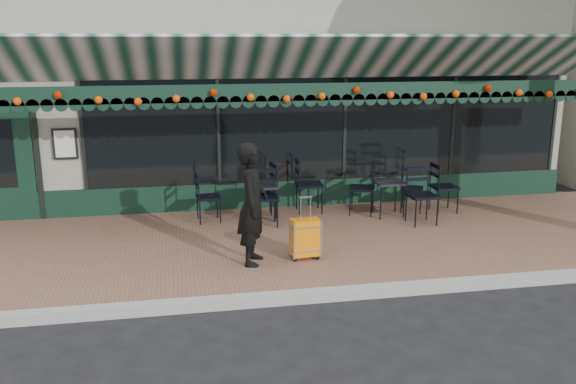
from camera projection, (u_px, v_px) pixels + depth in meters
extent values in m
plane|color=black|center=(321.00, 298.00, 7.97)|extent=(80.00, 80.00, 0.00)
cube|color=brown|center=(292.00, 243.00, 9.86)|extent=(18.00, 4.00, 0.15)
cube|color=#9E9E99|center=(322.00, 295.00, 7.88)|extent=(18.00, 0.16, 0.15)
cube|color=gray|center=(246.00, 82.00, 15.05)|extent=(12.00, 8.00, 4.50)
cube|color=black|center=(334.00, 128.00, 11.57)|extent=(9.20, 0.04, 2.00)
cube|color=black|center=(1.00, 159.00, 10.61)|extent=(1.10, 0.07, 2.20)
cube|color=silver|center=(65.00, 144.00, 10.71)|extent=(0.42, 0.04, 0.55)
cube|color=black|center=(286.00, 92.00, 9.77)|extent=(12.00, 0.03, 0.28)
cylinder|color=#EA5007|center=(287.00, 94.00, 9.72)|extent=(11.60, 0.12, 0.12)
imported|color=black|center=(252.00, 204.00, 8.61)|extent=(0.58, 0.73, 1.75)
cube|color=orange|center=(305.00, 237.00, 8.90)|extent=(0.43, 0.26, 0.55)
cube|color=black|center=(305.00, 257.00, 8.97)|extent=(0.43, 0.26, 0.05)
cube|color=silver|center=(306.00, 208.00, 8.79)|extent=(0.18, 0.04, 0.34)
cube|color=black|center=(389.00, 182.00, 11.00)|extent=(0.53, 0.53, 0.04)
cylinder|color=black|center=(381.00, 203.00, 10.83)|extent=(0.03, 0.03, 0.61)
cylinder|color=black|center=(404.00, 202.00, 10.91)|extent=(0.03, 0.03, 0.61)
cylinder|color=black|center=(373.00, 197.00, 11.25)|extent=(0.03, 0.03, 0.61)
cylinder|color=black|center=(395.00, 196.00, 11.32)|extent=(0.03, 0.03, 0.61)
cube|color=black|center=(261.00, 186.00, 10.77)|extent=(0.51, 0.51, 0.03)
cylinder|color=black|center=(251.00, 207.00, 10.61)|extent=(0.03, 0.03, 0.60)
cylinder|color=black|center=(275.00, 206.00, 10.68)|extent=(0.03, 0.03, 0.60)
cylinder|color=black|center=(248.00, 201.00, 11.01)|extent=(0.03, 0.03, 0.60)
cylinder|color=black|center=(271.00, 200.00, 11.09)|extent=(0.03, 0.03, 0.60)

